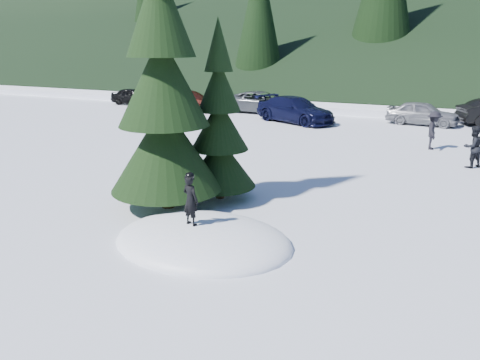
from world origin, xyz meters
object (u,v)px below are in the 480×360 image
at_px(child_skier, 191,200).
at_px(car_1, 190,101).
at_px(car_3, 295,110).
at_px(adult_0, 473,147).
at_px(car_0, 134,96).
at_px(car_2, 261,102).
at_px(car_4, 423,113).
at_px(spruce_short, 219,131).
at_px(spruce_tall, 163,93).
at_px(adult_2, 433,130).

relative_size(child_skier, car_1, 0.30).
xyz_separation_m(child_skier, car_3, (-3.55, 18.11, -0.32)).
relative_size(adult_0, car_0, 0.43).
height_order(car_2, car_4, car_2).
xyz_separation_m(child_skier, car_0, (-17.60, 20.77, -0.44)).
xyz_separation_m(car_2, car_3, (3.46, -2.93, 0.04)).
height_order(child_skier, car_0, child_skier).
bearing_deg(car_4, car_3, 113.99).
height_order(spruce_short, car_4, spruce_short).
bearing_deg(adult_0, car_3, -80.02).
bearing_deg(adult_0, car_0, -65.61).
bearing_deg(car_3, child_skier, -145.54).
height_order(car_0, car_2, car_2).
xyz_separation_m(adult_0, car_3, (-9.64, 7.35, -0.05)).
height_order(child_skier, car_3, child_skier).
bearing_deg(car_1, car_2, -73.69).
xyz_separation_m(child_skier, car_4, (3.52, 20.41, -0.40)).
bearing_deg(car_4, adult_0, -159.12).
relative_size(spruce_short, car_4, 1.32).
relative_size(car_0, car_1, 0.92).
height_order(car_2, car_3, car_3).
distance_m(spruce_short, car_1, 19.81).
bearing_deg(car_0, car_3, -97.73).
distance_m(car_2, car_3, 4.53).
distance_m(spruce_tall, car_2, 19.92).
bearing_deg(child_skier, car_3, -64.22).
bearing_deg(car_4, child_skier, 176.15).
xyz_separation_m(adult_0, adult_2, (-1.58, 2.82, 0.05)).
height_order(spruce_short, adult_0, spruce_short).
relative_size(spruce_tall, car_1, 2.09).
distance_m(spruce_short, car_0, 24.13).
relative_size(car_2, car_4, 1.29).
bearing_deg(car_3, car_2, 73.12).
xyz_separation_m(spruce_tall, car_4, (5.49, 18.47, -2.63)).
height_order(spruce_tall, adult_0, spruce_tall).
bearing_deg(car_4, car_2, 92.54).
bearing_deg(car_1, car_0, 81.61).
height_order(adult_0, car_1, adult_0).
height_order(child_skier, car_4, child_skier).
height_order(child_skier, car_1, child_skier).
distance_m(spruce_tall, spruce_short, 2.11).
relative_size(spruce_tall, adult_2, 4.97).
relative_size(car_3, car_4, 1.30).
height_order(adult_0, adult_2, adult_2).
bearing_deg(spruce_tall, adult_2, 60.88).
height_order(spruce_tall, car_0, spruce_tall).
relative_size(child_skier, car_4, 0.30).
distance_m(child_skier, car_2, 22.18).
bearing_deg(adult_2, spruce_short, 148.96).
bearing_deg(child_skier, spruce_short, -59.15).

